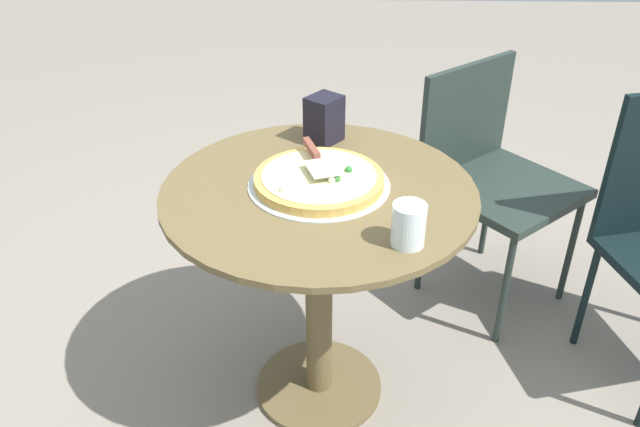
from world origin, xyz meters
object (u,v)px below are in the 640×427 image
pizza_server (317,157)px  patio_chair_corner (490,167)px  napkin_dispenser (324,119)px  patio_table (319,249)px  drinking_cup (409,225)px  pizza_on_tray (320,180)px

pizza_server → patio_chair_corner: patio_chair_corner is taller
napkin_dispenser → patio_chair_corner: 0.70m
pizza_server → napkin_dispenser: size_ratio=1.55×
pizza_server → napkin_dispenser: (0.01, 0.21, 0.02)m
patio_table → drinking_cup: size_ratio=8.14×
pizza_on_tray → patio_table: bearing=-99.9°
napkin_dispenser → patio_chair_corner: bearing=153.0°
drinking_cup → patio_table: bearing=130.3°
pizza_server → napkin_dispenser: bearing=86.4°
drinking_cup → patio_chair_corner: size_ratio=0.12×
patio_table → drinking_cup: 0.40m
patio_table → pizza_server: bearing=95.8°
patio_table → napkin_dispenser: 0.39m
napkin_dispenser → patio_chair_corner: size_ratio=0.16×
patio_table → pizza_server: pizza_server is taller
pizza_server → patio_chair_corner: bearing=39.7°
napkin_dispenser → patio_chair_corner: napkin_dispenser is taller
drinking_cup → napkin_dispenser: 0.57m
pizza_on_tray → napkin_dispenser: napkin_dispenser is taller
patio_table → pizza_on_tray: 0.21m
patio_table → patio_chair_corner: bearing=44.0°
patio_table → patio_chair_corner: (0.58, 0.56, -0.03)m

